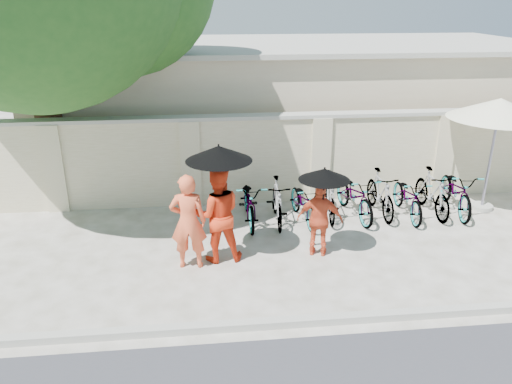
{
  "coord_description": "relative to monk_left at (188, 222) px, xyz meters",
  "views": [
    {
      "loc": [
        -0.68,
        -7.78,
        4.57
      ],
      "look_at": [
        0.26,
        0.97,
        1.1
      ],
      "focal_mm": 35.0,
      "sensor_mm": 36.0,
      "label": 1
    }
  ],
  "objects": [
    {
      "name": "bike_7",
      "position": [
        5.33,
        1.79,
        -0.37
      ],
      "size": [
        0.51,
        1.68,
        1.01
      ],
      "primitive_type": "imported",
      "rotation": [
        0.0,
        0.0,
        0.02
      ],
      "color": "gray",
      "rests_on": "ground"
    },
    {
      "name": "bike_2",
      "position": [
        2.41,
        1.68,
        -0.44
      ],
      "size": [
        0.78,
        1.72,
        0.87
      ],
      "primitive_type": "imported",
      "rotation": [
        0.0,
        0.0,
        0.12
      ],
      "color": "gray",
      "rests_on": "ground"
    },
    {
      "name": "bike_1",
      "position": [
        1.83,
        1.67,
        -0.4
      ],
      "size": [
        0.52,
        1.63,
        0.97
      ],
      "primitive_type": "imported",
      "rotation": [
        0.0,
        0.0,
        -0.04
      ],
      "color": "gray",
      "rests_on": "ground"
    },
    {
      "name": "bike_0",
      "position": [
        1.25,
        1.76,
        -0.4
      ],
      "size": [
        0.63,
        1.81,
        0.95
      ],
      "primitive_type": "imported",
      "rotation": [
        0.0,
        0.0,
        0.0
      ],
      "color": "gray",
      "rests_on": "ground"
    },
    {
      "name": "ground",
      "position": [
        1.01,
        -0.24,
        -0.88
      ],
      "size": [
        80.0,
        80.0,
        0.0
      ],
      "primitive_type": "plane",
      "color": "beige"
    },
    {
      "name": "monk_center",
      "position": [
        0.52,
        0.21,
        0.03
      ],
      "size": [
        0.92,
        0.74,
        1.81
      ],
      "primitive_type": "imported",
      "rotation": [
        0.0,
        0.0,
        3.21
      ],
      "color": "red",
      "rests_on": "ground"
    },
    {
      "name": "bike_5",
      "position": [
        4.16,
        1.86,
        -0.38
      ],
      "size": [
        0.5,
        1.67,
        1.0
      ],
      "primitive_type": "imported",
      "rotation": [
        0.0,
        0.0,
        0.02
      ],
      "color": "gray",
      "rests_on": "ground"
    },
    {
      "name": "bike_6",
      "position": [
        4.75,
        1.71,
        -0.43
      ],
      "size": [
        0.66,
        1.74,
        0.9
      ],
      "primitive_type": "imported",
      "rotation": [
        0.0,
        0.0,
        -0.04
      ],
      "color": "gray",
      "rests_on": "ground"
    },
    {
      "name": "bike_4",
      "position": [
        3.58,
        1.83,
        -0.39
      ],
      "size": [
        0.88,
        1.93,
        0.98
      ],
      "primitive_type": "imported",
      "rotation": [
        0.0,
        0.0,
        0.13
      ],
      "color": "gray",
      "rests_on": "ground"
    },
    {
      "name": "monk_right",
      "position": [
        2.4,
        0.18,
        -0.16
      ],
      "size": [
        0.91,
        0.58,
        1.44
      ],
      "primitive_type": "imported",
      "rotation": [
        0.0,
        0.0,
        2.85
      ],
      "color": "#DC502B",
      "rests_on": "ground"
    },
    {
      "name": "bike_8",
      "position": [
        5.91,
        1.82,
        -0.38
      ],
      "size": [
        0.92,
        1.97,
        1.0
      ],
      "primitive_type": "imported",
      "rotation": [
        0.0,
        0.0,
        -0.14
      ],
      "color": "gray",
      "rests_on": "ground"
    },
    {
      "name": "bike_3",
      "position": [
        3.0,
        1.84,
        -0.38
      ],
      "size": [
        0.63,
        1.69,
        0.99
      ],
      "primitive_type": "imported",
      "rotation": [
        0.0,
        0.0,
        -0.1
      ],
      "color": "gray",
      "rests_on": "ground"
    },
    {
      "name": "building_behind",
      "position": [
        3.01,
        6.76,
        0.72
      ],
      "size": [
        14.0,
        6.0,
        3.2
      ],
      "primitive_type": "cube",
      "color": "beige",
      "rests_on": "ground"
    },
    {
      "name": "parasol_center",
      "position": [
        0.57,
        0.13,
        1.2
      ],
      "size": [
        1.16,
        1.16,
        1.18
      ],
      "color": "black",
      "rests_on": "ground"
    },
    {
      "name": "parasol_right",
      "position": [
        2.42,
        0.1,
        0.76
      ],
      "size": [
        0.92,
        0.92,
        0.92
      ],
      "color": "black",
      "rests_on": "ground"
    },
    {
      "name": "patio_umbrella",
      "position": [
        6.63,
        1.9,
        1.42
      ],
      "size": [
        2.22,
        2.22,
        2.55
      ],
      "rotation": [
        0.0,
        0.0,
        0.04
      ],
      "color": "#A4A399",
      "rests_on": "ground"
    },
    {
      "name": "compound_wall",
      "position": [
        2.01,
        2.96,
        0.12
      ],
      "size": [
        20.0,
        0.3,
        2.0
      ],
      "primitive_type": "cube",
      "color": "beige",
      "rests_on": "ground"
    },
    {
      "name": "monk_left",
      "position": [
        0.0,
        0.0,
        0.0
      ],
      "size": [
        0.66,
        0.46,
        1.76
      ],
      "primitive_type": "imported",
      "rotation": [
        0.0,
        0.0,
        3.08
      ],
      "color": "#FF6338",
      "rests_on": "ground"
    },
    {
      "name": "kerb",
      "position": [
        1.01,
        -1.94,
        -0.82
      ],
      "size": [
        40.0,
        0.16,
        0.12
      ],
      "primitive_type": "cube",
      "color": "#A4A399",
      "rests_on": "ground"
    }
  ]
}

